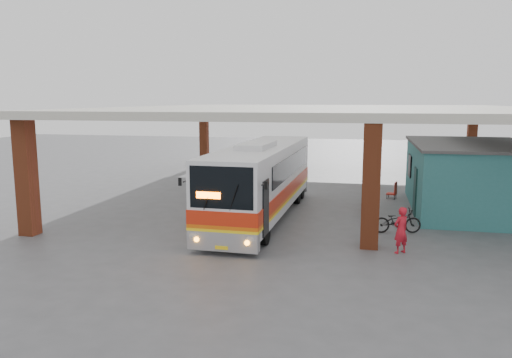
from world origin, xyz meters
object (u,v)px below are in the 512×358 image
object	(u,v)px
pedestrian	(401,230)
red_chair	(394,191)
motorcycle	(397,221)
coach_bus	(261,180)

from	to	relation	value
pedestrian	red_chair	bearing A→B (deg)	-132.53
motorcycle	pedestrian	distance (m)	2.63
motorcycle	pedestrian	size ratio (longest dim) A/B	1.15
motorcycle	red_chair	size ratio (longest dim) A/B	2.05
motorcycle	red_chair	distance (m)	6.84
coach_bus	pedestrian	size ratio (longest dim) A/B	7.35
pedestrian	red_chair	world-z (taller)	pedestrian
coach_bus	pedestrian	world-z (taller)	coach_bus
motorcycle	red_chair	world-z (taller)	motorcycle
coach_bus	red_chair	distance (m)	8.09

